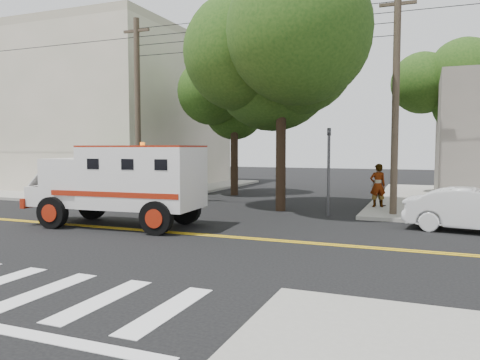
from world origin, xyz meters
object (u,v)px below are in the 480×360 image
at_px(parked_sedan, 475,210).
at_px(pedestrian_b, 378,189).
at_px(armored_truck, 122,181).
at_px(pedestrian_a, 378,185).

bearing_deg(parked_sedan, pedestrian_b, 44.69).
bearing_deg(armored_truck, parked_sedan, 12.46).
relative_size(armored_truck, pedestrian_a, 3.33).
height_order(armored_truck, parked_sedan, armored_truck).
distance_m(parked_sedan, pedestrian_a, 5.66).
relative_size(parked_sedan, pedestrian_a, 2.27).
height_order(armored_truck, pedestrian_b, armored_truck).
relative_size(armored_truck, pedestrian_b, 4.08).
relative_size(parked_sedan, pedestrian_b, 2.78).
height_order(parked_sedan, pedestrian_b, pedestrian_b).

